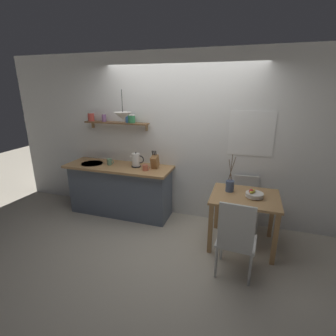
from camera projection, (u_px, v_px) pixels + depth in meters
ground_plane at (169, 231)px, 3.97m from camera, size 14.00×14.00×0.00m
back_wall at (193, 139)px, 4.09m from camera, size 6.80×0.11×2.70m
kitchen_counter at (120, 189)px, 4.42m from camera, size 1.83×0.63×0.89m
wall_shelf at (116, 120)px, 4.24m from camera, size 1.14×0.20×0.28m
dining_table at (244, 204)px, 3.45m from camera, size 0.90×0.76×0.75m
dining_chair_near at (236, 237)px, 2.85m from camera, size 0.47×0.44×0.98m
dining_chair_far at (245, 201)px, 3.88m from camera, size 0.44×0.45×0.85m
fruit_bowl at (254, 194)px, 3.35m from camera, size 0.23×0.23×0.12m
twig_vase at (230, 185)px, 3.54m from camera, size 0.11×0.11×0.53m
electric_kettle at (136, 160)px, 4.18m from camera, size 0.25×0.16×0.25m
knife_block at (155, 161)px, 4.09m from camera, size 0.10×0.19×0.30m
coffee_mug_by_sink at (110, 162)px, 4.30m from camera, size 0.12×0.08×0.11m
coffee_mug_spare at (145, 168)px, 4.01m from camera, size 0.13×0.09×0.09m
pendant_lamp at (123, 116)px, 3.83m from camera, size 0.27×0.27×0.44m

